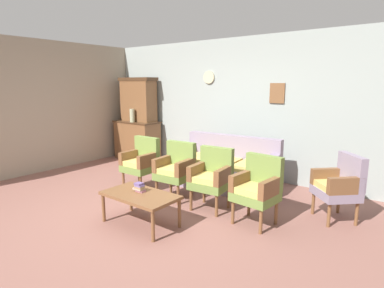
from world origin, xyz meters
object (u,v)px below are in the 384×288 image
coffee_table (140,197)px  armchair_by_doorway (176,168)px  armchair_near_cabinet (141,161)px  book_stack_on_table (139,187)px  floral_couch (226,169)px  side_cabinet (137,140)px  armchair_near_couch_end (257,187)px  vase_on_cabinet (132,115)px  wingback_chair_by_fireplace (340,184)px  armchair_row_middle (212,176)px

coffee_table → armchair_by_doorway: bearing=105.1°
armchair_near_cabinet → book_stack_on_table: bearing=-44.5°
floral_couch → armchair_near_cabinet: size_ratio=2.07×
side_cabinet → armchair_near_couch_end: side_cabinet is taller
coffee_table → side_cabinet: bearing=137.8°
coffee_table → vase_on_cabinet: bearing=139.4°
book_stack_on_table → wingback_chair_by_fireplace: bearing=39.3°
book_stack_on_table → armchair_near_cabinet: bearing=135.5°
coffee_table → book_stack_on_table: (-0.06, 0.05, 0.10)m
side_cabinet → armchair_row_middle: (3.20, -1.49, 0.03)m
vase_on_cabinet → coffee_table: vase_on_cabinet is taller
vase_on_cabinet → wingback_chair_by_fireplace: 4.79m
armchair_by_doorway → armchair_row_middle: bearing=-1.4°
armchair_row_middle → armchair_near_couch_end: bearing=-4.4°
armchair_row_middle → wingback_chair_by_fireplace: same height
side_cabinet → wingback_chair_by_fireplace: (4.78, -0.77, 0.03)m
armchair_near_cabinet → armchair_row_middle: same height
side_cabinet → floral_couch: size_ratio=0.62×
vase_on_cabinet → armchair_near_couch_end: bearing=-19.3°
armchair_near_cabinet → coffee_table: 1.48m
side_cabinet → coffee_table: size_ratio=1.16×
armchair_near_couch_end → coffee_table: size_ratio=0.90×
armchair_near_cabinet → book_stack_on_table: 1.39m
vase_on_cabinet → armchair_by_doorway: bearing=-27.9°
floral_couch → armchair_row_middle: same height
armchair_row_middle → vase_on_cabinet: bearing=157.4°
armchair_by_doorway → armchair_near_couch_end: same height
vase_on_cabinet → armchair_near_cabinet: size_ratio=0.34×
wingback_chair_by_fireplace → book_stack_on_table: 2.67m
armchair_near_couch_end → coffee_table: 1.53m
armchair_near_couch_end → coffee_table: bearing=-140.7°
floral_couch → armchair_near_couch_end: bearing=-42.7°
armchair_by_doorway → vase_on_cabinet: bearing=152.1°
side_cabinet → book_stack_on_table: size_ratio=7.23×
floral_couch → armchair_row_middle: 1.05m
armchair_near_cabinet → floral_couch: bearing=40.7°
vase_on_cabinet → armchair_by_doorway: (2.43, -1.29, -0.59)m
armchair_near_cabinet → armchair_near_couch_end: 2.24m
vase_on_cabinet → coffee_table: bearing=-40.6°
armchair_row_middle → coffee_table: armchair_row_middle is taller
wingback_chair_by_fireplace → book_stack_on_table: bearing=-140.7°
wingback_chair_by_fireplace → side_cabinet: bearing=170.8°
armchair_near_cabinet → coffee_table: (1.06, -1.03, -0.12)m
armchair_by_doorway → coffee_table: 1.09m
armchair_by_doorway → wingback_chair_by_fireplace: 2.39m
side_cabinet → armchair_by_doorway: (2.49, -1.47, 0.03)m
armchair_row_middle → wingback_chair_by_fireplace: size_ratio=1.00×
side_cabinet → armchair_near_couch_end: 4.25m
side_cabinet → armchair_near_couch_end: bearing=-21.3°
side_cabinet → armchair_near_cabinet: size_ratio=1.28×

